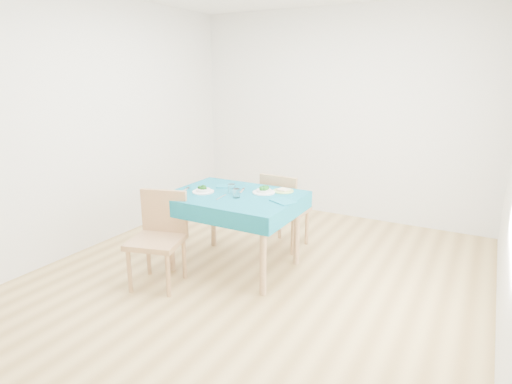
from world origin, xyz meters
The scene contains 16 objects.
room_shell centered at (0.00, 0.00, 1.35)m, with size 4.02×4.52×2.73m.
table centered at (-0.30, 0.12, 0.38)m, with size 1.22×0.93×0.76m, color #095468.
chair_near centered at (-0.72, -0.54, 0.55)m, with size 0.44×0.49×1.11m, color #966E46.
chair_far centered at (-0.09, 0.86, 0.54)m, with size 0.43×0.47×1.07m, color #966E46.
bowl_near centered at (-0.61, 0.03, 0.79)m, with size 0.21×0.21×0.06m, color white, non-canonical shape.
bowl_far centered at (-0.08, 0.30, 0.79)m, with size 0.22×0.22×0.07m, color white, non-canonical shape.
fork_near centered at (-0.81, 0.00, 0.76)m, with size 0.03×0.20×0.00m, color silver.
knife_near centered at (-0.36, -0.03, 0.76)m, with size 0.01×0.19×0.00m, color silver.
fork_far centered at (-0.30, 0.26, 0.76)m, with size 0.02×0.18×0.00m, color silver.
knife_far centered at (0.17, 0.14, 0.76)m, with size 0.02×0.20×0.00m, color silver.
napkin_near centered at (-0.53, 0.31, 0.76)m, with size 0.18×0.13×0.01m, color #0D5F73.
napkin_far centered at (0.22, 0.11, 0.76)m, with size 0.22×0.16×0.01m, color #0D5F73.
tumbler_center centered at (-0.34, 0.13, 0.80)m, with size 0.07×0.07×0.09m, color white.
tumbler_side centered at (-0.23, 0.03, 0.80)m, with size 0.07×0.07×0.09m, color white.
side_plate centered at (0.06, 0.44, 0.76)m, with size 0.20×0.20×0.01m, color #9CC761.
bread_slice centered at (0.06, 0.44, 0.78)m, with size 0.10×0.10×0.02m, color beige.
Camera 1 is at (1.79, -3.23, 1.87)m, focal length 30.00 mm.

